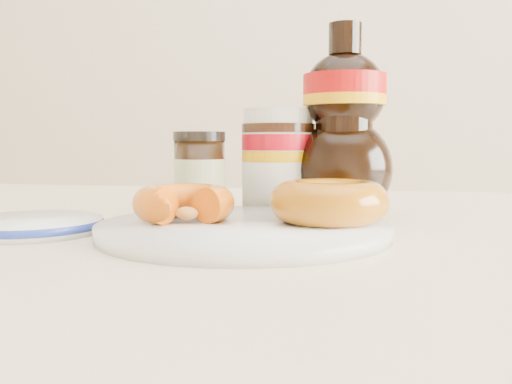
% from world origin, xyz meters
% --- Properties ---
extents(dining_table, '(1.40, 0.90, 0.75)m').
position_xyz_m(dining_table, '(0.00, 0.10, 0.67)').
color(dining_table, beige).
rests_on(dining_table, ground).
extents(plate, '(0.25, 0.25, 0.01)m').
position_xyz_m(plate, '(0.02, 0.04, 0.76)').
color(plate, white).
rests_on(plate, dining_table).
extents(donut_bitten, '(0.12, 0.12, 0.03)m').
position_xyz_m(donut_bitten, '(-0.03, 0.03, 0.78)').
color(donut_bitten, '#CE4C0B').
rests_on(donut_bitten, plate).
extents(donut_whole, '(0.13, 0.13, 0.04)m').
position_xyz_m(donut_whole, '(0.09, 0.05, 0.78)').
color(donut_whole, '#9D560A').
rests_on(donut_whole, plate).
extents(nutella_jar, '(0.09, 0.09, 0.12)m').
position_xyz_m(nutella_jar, '(0.02, 0.21, 0.82)').
color(nutella_jar, white).
rests_on(nutella_jar, dining_table).
extents(syrup_bottle, '(0.12, 0.11, 0.21)m').
position_xyz_m(syrup_bottle, '(0.09, 0.21, 0.86)').
color(syrup_bottle, black).
rests_on(syrup_bottle, dining_table).
extents(dark_jar, '(0.06, 0.06, 0.09)m').
position_xyz_m(dark_jar, '(-0.07, 0.17, 0.80)').
color(dark_jar, black).
rests_on(dark_jar, dining_table).
extents(blue_rim_saucer, '(0.13, 0.13, 0.01)m').
position_xyz_m(blue_rim_saucer, '(-0.18, 0.02, 0.76)').
color(blue_rim_saucer, white).
rests_on(blue_rim_saucer, dining_table).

